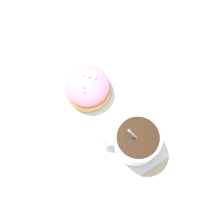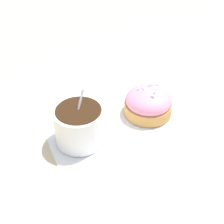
% 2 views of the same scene
% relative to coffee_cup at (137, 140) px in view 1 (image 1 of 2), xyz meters
% --- Properties ---
extents(ground_plane, '(3.00, 3.00, 0.00)m').
position_rel_coffee_cup_xyz_m(ground_plane, '(-0.08, 0.00, -0.04)').
color(ground_plane, '#C6B793').
extents(paper_napkin, '(0.28, 0.25, 0.00)m').
position_rel_coffee_cup_xyz_m(paper_napkin, '(-0.08, 0.00, -0.04)').
color(paper_napkin, white).
rests_on(paper_napkin, ground_plane).
extents(coffee_cup, '(0.09, 0.10, 0.10)m').
position_rel_coffee_cup_xyz_m(coffee_cup, '(0.00, 0.00, 0.00)').
color(coffee_cup, white).
rests_on(coffee_cup, paper_napkin).
extents(frosted_pastry, '(0.09, 0.09, 0.06)m').
position_rel_coffee_cup_xyz_m(frosted_pastry, '(-0.15, -0.01, -0.01)').
color(frosted_pastry, '#D19347').
rests_on(frosted_pastry, paper_napkin).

